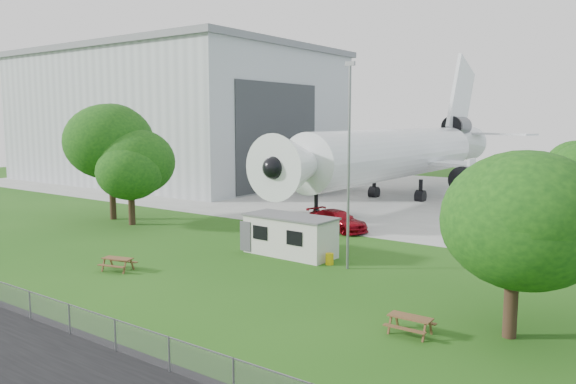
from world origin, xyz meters
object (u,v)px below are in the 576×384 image
Objects in this scene: site_cabin at (290,235)px; picnic_east at (410,334)px; hangar at (177,116)px; picnic_west at (118,270)px; airliner at (401,152)px.

site_cabin is 3.77× the size of picnic_east.
hangar is 23.89× the size of picnic_west.
airliner is (35.97, -0.14, -4.14)m from hangar.
hangar reaches higher than picnic_east.
site_cabin is (5.43, -28.85, -3.96)m from airliner.
hangar is at bearing 179.78° from airliner.
airliner is at bearing 100.67° from site_cabin.
hangar is 51.19m from site_cabin.
airliner is at bearing 74.11° from picnic_west.
hangar is 52.82m from picnic_west.
airliner is 7.03× the size of site_cabin.
hangar is 36.21m from airliner.
airliner is at bearing 114.17° from picnic_east.
hangar is 6.33× the size of site_cabin.
airliner is 38.29m from picnic_west.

